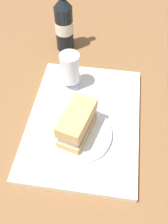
{
  "coord_description": "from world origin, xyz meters",
  "views": [
    {
      "loc": [
        -0.45,
        -0.07,
        0.63
      ],
      "look_at": [
        0.0,
        0.0,
        0.05
      ],
      "focal_mm": 41.45,
      "sensor_mm": 36.0,
      "label": 1
    }
  ],
  "objects_px": {
    "plate": "(77,134)",
    "beer_bottle": "(64,23)",
    "beer_glass": "(70,70)",
    "sandwich": "(78,122)"
  },
  "relations": [
    {
      "from": "plate",
      "to": "beer_bottle",
      "type": "distance_m",
      "value": 0.42
    },
    {
      "from": "plate",
      "to": "beer_glass",
      "type": "xyz_separation_m",
      "value": [
        0.18,
        0.05,
        0.06
      ]
    },
    {
      "from": "beer_bottle",
      "to": "beer_glass",
      "type": "bearing_deg",
      "value": -164.37
    },
    {
      "from": "beer_bottle",
      "to": "sandwich",
      "type": "bearing_deg",
      "value": -164.15
    },
    {
      "from": "sandwich",
      "to": "beer_glass",
      "type": "relative_size",
      "value": 1.14
    },
    {
      "from": "beer_glass",
      "to": "beer_bottle",
      "type": "relative_size",
      "value": 0.47
    },
    {
      "from": "sandwich",
      "to": "beer_bottle",
      "type": "xyz_separation_m",
      "value": [
        0.4,
        0.11,
        0.03
      ]
    },
    {
      "from": "sandwich",
      "to": "beer_glass",
      "type": "distance_m",
      "value": 0.19
    },
    {
      "from": "sandwich",
      "to": "beer_glass",
      "type": "height_order",
      "value": "beer_glass"
    },
    {
      "from": "beer_bottle",
      "to": "plate",
      "type": "bearing_deg",
      "value": -164.39
    }
  ]
}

